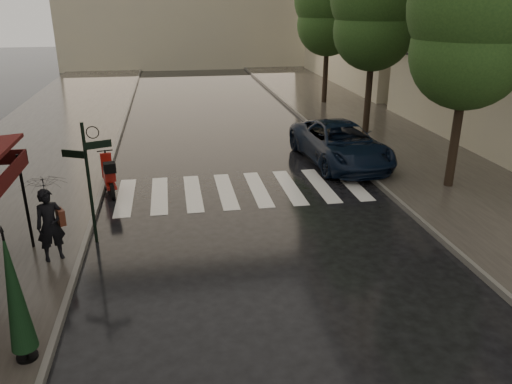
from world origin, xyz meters
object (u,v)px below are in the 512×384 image
object	(u,v)px
scooter	(109,176)
parasol_front	(14,292)
parked_car	(340,143)
pedestrian_with_umbrella	(45,193)

from	to	relation	value
scooter	parasol_front	world-z (taller)	parasol_front
scooter	parked_car	world-z (taller)	parked_car
pedestrian_with_umbrella	parked_car	size ratio (longest dim) A/B	0.46
pedestrian_with_umbrella	parasol_front	size ratio (longest dim) A/B	1.03
parasol_front	parked_car	bearing A→B (deg)	47.98
pedestrian_with_umbrella	scooter	bearing A→B (deg)	53.80
parasol_front	scooter	bearing A→B (deg)	85.72
pedestrian_with_umbrella	parasol_front	bearing A→B (deg)	-112.29
scooter	parked_car	size ratio (longest dim) A/B	0.34
parasol_front	pedestrian_with_umbrella	bearing A→B (deg)	93.53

